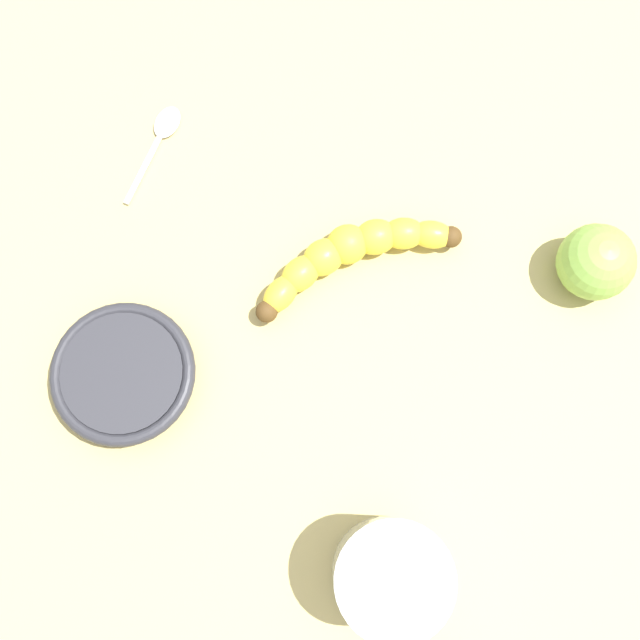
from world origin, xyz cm
name	(u,v)px	position (x,y,z in cm)	size (l,w,h in cm)	color
wooden_tabletop	(301,337)	(0.00, 0.00, 1.50)	(120.00, 120.00, 3.00)	tan
banana	(352,253)	(8.75, -0.79, 4.88)	(16.60, 14.20, 3.76)	yellow
smoothie_glass	(390,576)	(-15.26, -16.68, 7.52)	(9.39, 9.39, 9.54)	silver
ceramic_bowl	(125,375)	(-11.20, 11.94, 5.13)	(13.06, 13.06, 3.51)	#2D2D33
green_apple_fruit	(596,262)	(17.96, -21.05, 6.54)	(7.09, 7.09, 7.09)	#84B747
teaspoon	(164,128)	(11.97, 22.00, 3.40)	(11.29, 2.73, 0.80)	silver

